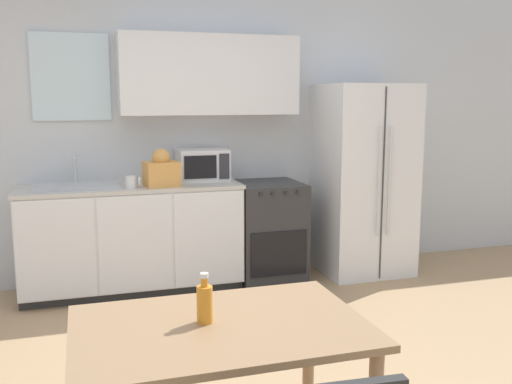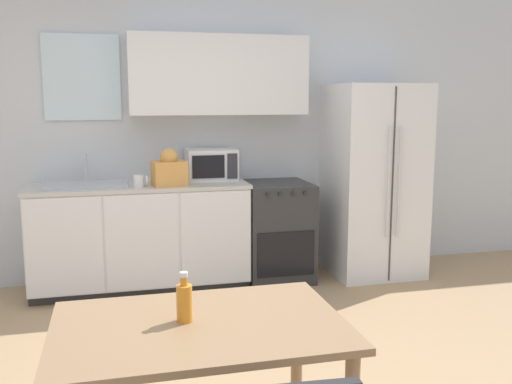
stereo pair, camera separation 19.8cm
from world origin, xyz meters
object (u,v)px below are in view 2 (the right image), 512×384
object	(u,v)px
oven_range	(276,231)
refrigerator	(374,180)
dining_table	(200,350)
microwave	(211,165)
coffee_mug	(140,181)
drink_bottle	(184,301)

from	to	relation	value
oven_range	refrigerator	world-z (taller)	refrigerator
dining_table	microwave	bearing A→B (deg)	79.36
microwave	dining_table	world-z (taller)	microwave
coffee_mug	drink_bottle	bearing A→B (deg)	-88.89
oven_range	microwave	size ratio (longest dim) A/B	2.02
oven_range	refrigerator	size ratio (longest dim) A/B	0.50
dining_table	drink_bottle	size ratio (longest dim) A/B	5.67
microwave	dining_table	xyz separation A→B (m)	(-0.55, -2.91, -0.41)
coffee_mug	refrigerator	bearing A→B (deg)	2.94
coffee_mug	drink_bottle	world-z (taller)	coffee_mug
microwave	coffee_mug	size ratio (longest dim) A/B	3.67
oven_range	drink_bottle	xyz separation A→B (m)	(-1.18, -2.76, 0.41)
refrigerator	drink_bottle	xyz separation A→B (m)	(-2.12, -2.71, -0.04)
oven_range	microwave	distance (m)	0.85
coffee_mug	dining_table	size ratio (longest dim) A/B	0.11
refrigerator	coffee_mug	bearing A→B (deg)	-177.06
oven_range	dining_table	distance (m)	3.01
drink_bottle	microwave	bearing A→B (deg)	78.21
refrigerator	dining_table	xyz separation A→B (m)	(-2.07, -2.74, -0.23)
refrigerator	drink_bottle	distance (m)	3.44
dining_table	oven_range	bearing A→B (deg)	68.07
refrigerator	coffee_mug	world-z (taller)	refrigerator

